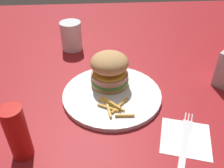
# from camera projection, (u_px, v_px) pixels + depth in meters

# --- Properties ---
(ground_plane) EXTENTS (1.60, 1.60, 0.00)m
(ground_plane) POSITION_uv_depth(u_px,v_px,m) (118.00, 99.00, 0.67)
(ground_plane) COLOR maroon
(plate) EXTENTS (0.27, 0.27, 0.01)m
(plate) POSITION_uv_depth(u_px,v_px,m) (112.00, 95.00, 0.67)
(plate) COLOR silver
(plate) RESTS_ON ground_plane
(sandwich) EXTENTS (0.11, 0.11, 0.10)m
(sandwich) POSITION_uv_depth(u_px,v_px,m) (110.00, 69.00, 0.68)
(sandwich) COLOR tan
(sandwich) RESTS_ON plate
(fries_pile) EXTENTS (0.08, 0.09, 0.01)m
(fries_pile) POSITION_uv_depth(u_px,v_px,m) (113.00, 107.00, 0.62)
(fries_pile) COLOR #E5B251
(fries_pile) RESTS_ON plate
(napkin) EXTENTS (0.14, 0.14, 0.00)m
(napkin) POSITION_uv_depth(u_px,v_px,m) (186.00, 138.00, 0.56)
(napkin) COLOR white
(napkin) RESTS_ON ground_plane
(fork) EXTENTS (0.17, 0.08, 0.00)m
(fork) POSITION_uv_depth(u_px,v_px,m) (186.00, 137.00, 0.56)
(fork) COLOR silver
(fork) RESTS_ON napkin
(drink_glass) EXTENTS (0.07, 0.07, 0.10)m
(drink_glass) POSITION_uv_depth(u_px,v_px,m) (72.00, 38.00, 0.88)
(drink_glass) COLOR silver
(drink_glass) RESTS_ON ground_plane
(ketchup_bottle) EXTENTS (0.04, 0.04, 0.13)m
(ketchup_bottle) POSITION_uv_depth(u_px,v_px,m) (17.00, 133.00, 0.49)
(ketchup_bottle) COLOR #B21914
(ketchup_bottle) RESTS_ON ground_plane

